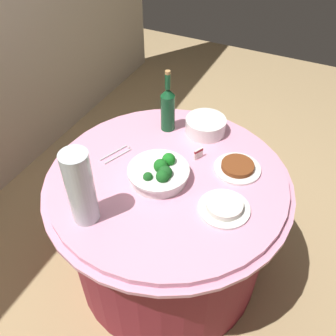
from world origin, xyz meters
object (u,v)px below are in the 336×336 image
wine_bottle (168,108)px  serving_tongs (117,154)px  plate_stack (206,126)px  label_placard_front (199,153)px  food_plate_rice (224,207)px  broccoli_bowl (159,173)px  decorative_fruit_vase (81,192)px  food_plate_stir_fry (237,167)px

wine_bottle → serving_tongs: bearing=156.6°
plate_stack → label_placard_front: (-0.21, -0.05, -0.01)m
serving_tongs → food_plate_rice: (-0.11, -0.59, 0.01)m
plate_stack → wine_bottle: bearing=106.7°
broccoli_bowl → wine_bottle: wine_bottle is taller
wine_bottle → food_plate_rice: bearing=-131.6°
food_plate_rice → wine_bottle: bearing=48.4°
decorative_fruit_vase → serving_tongs: size_ratio=2.06×
serving_tongs → food_plate_rice: 0.60m
wine_bottle → label_placard_front: bearing=-122.6°
plate_stack → food_plate_rice: plate_stack is taller
plate_stack → food_plate_stir_fry: size_ratio=0.95×
wine_bottle → food_plate_stir_fry: 0.47m
broccoli_bowl → wine_bottle: 0.40m
wine_bottle → plate_stack: bearing=-73.3°
serving_tongs → decorative_fruit_vase: bearing=-166.3°
decorative_fruit_vase → label_placard_front: 0.62m
food_plate_stir_fry → label_placard_front: size_ratio=4.00×
food_plate_rice → label_placard_front: 0.34m
decorative_fruit_vase → label_placard_front: size_ratio=6.18×
decorative_fruit_vase → food_plate_stir_fry: size_ratio=1.55×
wine_bottle → decorative_fruit_vase: decorative_fruit_vase is taller
serving_tongs → food_plate_rice: bearing=-100.3°
serving_tongs → food_plate_stir_fry: size_ratio=0.75×
broccoli_bowl → serving_tongs: size_ratio=1.70×
plate_stack → food_plate_rice: 0.54m
wine_bottle → food_plate_stir_fry: size_ratio=1.53×
broccoli_bowl → food_plate_stir_fry: 0.37m
plate_stack → food_plate_rice: (-0.47, -0.27, -0.02)m
food_plate_stir_fry → label_placard_front: bearing=91.2°
broccoli_bowl → food_plate_stir_fry: bearing=-53.7°
serving_tongs → food_plate_stir_fry: bearing=-74.7°
broccoli_bowl → label_placard_front: (0.21, -0.10, -0.01)m
plate_stack → wine_bottle: size_ratio=0.62×
plate_stack → food_plate_rice: bearing=-149.9°
plate_stack → label_placard_front: size_ratio=3.82×
serving_tongs → label_placard_front: 0.40m
broccoli_bowl → label_placard_front: bearing=-25.4°
serving_tongs → label_placard_front: bearing=-67.9°
broccoli_bowl → decorative_fruit_vase: decorative_fruit_vase is taller
food_plate_stir_fry → wine_bottle: bearing=71.2°
decorative_fruit_vase → food_plate_rice: decorative_fruit_vase is taller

